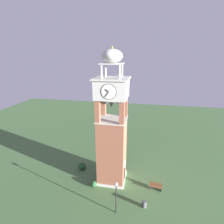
{
  "coord_description": "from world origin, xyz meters",
  "views": [
    {
      "loc": [
        -19.91,
        -3.96,
        16.36
      ],
      "look_at": [
        0.0,
        0.0,
        9.72
      ],
      "focal_mm": 28.23,
      "sensor_mm": 36.0,
      "label": 1
    }
  ],
  "objects_px": {
    "lamp_post": "(116,192)",
    "trash_bin": "(144,204)",
    "park_bench": "(156,186)",
    "clock_tower": "(112,133)"
  },
  "relations": [
    {
      "from": "park_bench",
      "to": "lamp_post",
      "type": "xyz_separation_m",
      "value": [
        -4.42,
        4.32,
        2.23
      ]
    },
    {
      "from": "clock_tower",
      "to": "park_bench",
      "type": "xyz_separation_m",
      "value": [
        -0.9,
        -5.82,
        -6.46
      ]
    },
    {
      "from": "clock_tower",
      "to": "trash_bin",
      "type": "height_order",
      "value": "clock_tower"
    },
    {
      "from": "clock_tower",
      "to": "lamp_post",
      "type": "distance_m",
      "value": 6.96
    },
    {
      "from": "trash_bin",
      "to": "park_bench",
      "type": "bearing_deg",
      "value": -24.09
    },
    {
      "from": "lamp_post",
      "to": "trash_bin",
      "type": "distance_m",
      "value": 4.0
    },
    {
      "from": "park_bench",
      "to": "lamp_post",
      "type": "relative_size",
      "value": 0.42
    },
    {
      "from": "clock_tower",
      "to": "trash_bin",
      "type": "distance_m",
      "value": 8.84
    },
    {
      "from": "lamp_post",
      "to": "trash_bin",
      "type": "relative_size",
      "value": 4.89
    },
    {
      "from": "clock_tower",
      "to": "park_bench",
      "type": "bearing_deg",
      "value": -98.81
    }
  ]
}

